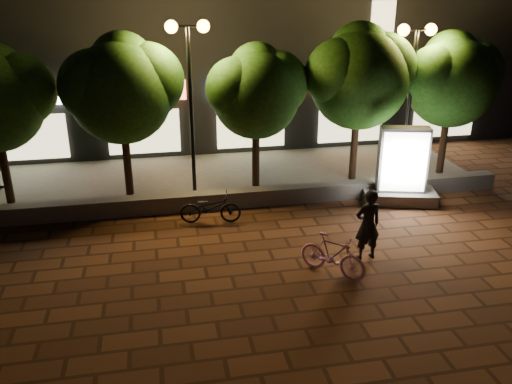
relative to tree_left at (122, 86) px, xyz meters
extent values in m
plane|color=#58311B|center=(3.45, -5.46, -3.44)|extent=(80.00, 80.00, 0.00)
cube|color=slate|center=(3.45, -1.46, -3.19)|extent=(16.00, 0.45, 0.50)
cube|color=slate|center=(3.45, 1.04, -3.40)|extent=(16.00, 5.00, 0.08)
cube|color=black|center=(3.45, 7.54, 1.56)|extent=(28.00, 8.00, 10.00)
cube|color=white|center=(-3.55, 3.48, -0.84)|extent=(3.20, 0.12, 0.70)
cube|color=beige|center=(-3.55, 3.48, -2.34)|extent=(2.60, 0.10, 1.60)
cube|color=#F86437|center=(0.45, 3.48, -0.84)|extent=(3.20, 0.12, 0.70)
cube|color=beige|center=(0.45, 3.48, -2.34)|extent=(2.60, 0.10, 1.60)
cube|color=#439DC5|center=(4.45, 3.48, -0.84)|extent=(3.20, 0.12, 0.70)
cube|color=beige|center=(4.45, 3.48, -2.34)|extent=(2.60, 0.10, 1.60)
cube|color=#FF5315|center=(8.45, 3.48, -0.84)|extent=(3.20, 0.12, 0.70)
cube|color=beige|center=(8.45, 3.48, -2.34)|extent=(2.60, 0.10, 1.60)
cube|color=silver|center=(12.45, 3.48, -0.84)|extent=(3.20, 0.12, 0.70)
cube|color=beige|center=(12.45, 3.48, -2.34)|extent=(2.60, 0.10, 1.60)
cube|color=beige|center=(9.45, 3.48, 1.56)|extent=(0.90, 0.10, 1.20)
cylinder|color=#322113|center=(-3.55, -0.06, -2.24)|extent=(0.24, 0.24, 2.25)
sphere|color=#31601C|center=(-2.85, 0.14, -0.04)|extent=(2.10, 2.10, 2.10)
cylinder|color=#322113|center=(-0.05, -0.06, -2.19)|extent=(0.24, 0.24, 2.34)
sphere|color=#31601C|center=(-0.05, -0.06, -0.20)|extent=(3.00, 3.00, 3.00)
sphere|color=#31601C|center=(0.70, 0.14, 0.10)|extent=(2.25, 2.25, 2.25)
sphere|color=#31601C|center=(-0.73, -0.21, 0.05)|extent=(2.10, 2.10, 2.10)
sphere|color=#31601C|center=(0.05, 0.29, 0.55)|extent=(1.95, 1.95, 1.95)
cylinder|color=#322113|center=(3.95, -0.06, -2.26)|extent=(0.24, 0.24, 2.21)
sphere|color=#31601C|center=(3.95, -0.06, -0.42)|extent=(2.70, 2.70, 2.70)
sphere|color=#31601C|center=(4.62, 0.14, -0.12)|extent=(2.03, 2.03, 2.02)
sphere|color=#31601C|center=(3.34, -0.21, -0.17)|extent=(1.89, 1.89, 1.89)
sphere|color=#31601C|center=(4.05, 0.29, 0.26)|extent=(1.76, 1.76, 1.76)
cylinder|color=#322113|center=(7.25, -0.06, -2.15)|extent=(0.24, 0.24, 2.43)
sphere|color=#31601C|center=(7.25, -0.06, -0.08)|extent=(3.10, 3.10, 3.10)
sphere|color=#31601C|center=(8.02, 0.14, 0.22)|extent=(2.33, 2.33, 2.33)
sphere|color=#31601C|center=(6.55, -0.21, 0.17)|extent=(2.17, 2.17, 2.17)
sphere|color=#31601C|center=(7.35, 0.29, 0.69)|extent=(2.01, 2.02, 2.02)
cylinder|color=#322113|center=(10.45, -0.06, -2.22)|extent=(0.24, 0.24, 2.29)
sphere|color=#31601C|center=(10.45, -0.06, -0.27)|extent=(2.90, 2.90, 2.90)
sphere|color=#31601C|center=(11.17, 0.14, 0.03)|extent=(2.18, 2.17, 2.17)
sphere|color=#31601C|center=(9.79, -0.21, -0.02)|extent=(2.03, 2.03, 2.03)
sphere|color=#31601C|center=(10.55, 0.29, 0.45)|extent=(1.89, 1.88, 1.88)
cylinder|color=black|center=(1.95, -0.26, -0.86)|extent=(0.12, 0.12, 5.00)
cylinder|color=black|center=(1.95, -0.26, 1.64)|extent=(0.90, 0.08, 0.08)
sphere|color=#FFAB3F|center=(1.50, -0.26, 1.64)|extent=(0.36, 0.36, 0.36)
sphere|color=#FFAB3F|center=(2.40, -0.26, 1.64)|extent=(0.36, 0.36, 0.36)
cylinder|color=black|center=(8.95, -0.26, -0.96)|extent=(0.12, 0.12, 4.80)
cylinder|color=black|center=(8.95, -0.26, 1.44)|extent=(0.90, 0.08, 0.08)
sphere|color=#FFAB3F|center=(8.50, -0.26, 1.44)|extent=(0.36, 0.36, 0.36)
sphere|color=#FFAB3F|center=(9.40, -0.26, 1.44)|extent=(0.36, 0.36, 0.36)
cube|color=slate|center=(8.00, -2.06, -3.27)|extent=(2.35, 1.58, 0.36)
cube|color=#4C4C51|center=(8.00, -2.06, -2.10)|extent=(1.51, 0.84, 1.97)
cube|color=white|center=(7.94, -2.31, -2.10)|extent=(1.27, 0.36, 1.79)
cube|color=white|center=(8.07, -1.81, -2.10)|extent=(1.27, 0.36, 1.79)
imported|color=#C67AB3|center=(4.61, -5.79, -2.96)|extent=(1.47, 1.48, 0.98)
imported|color=black|center=(5.65, -5.22, -2.56)|extent=(0.69, 0.49, 1.78)
imported|color=black|center=(2.20, -2.46, -3.00)|extent=(1.75, 0.82, 0.89)
camera|label=1|loc=(0.85, -15.96, 2.85)|focal=37.37mm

